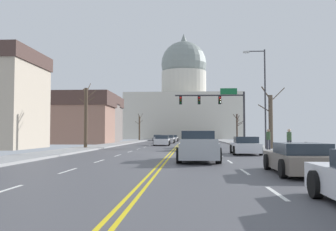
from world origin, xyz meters
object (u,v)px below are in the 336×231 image
(sedan_oncoming_01, at_px, (168,139))
(sedan_near_01, at_px, (192,144))
(sedan_near_02, at_px, (245,146))
(sedan_oncoming_02, at_px, (173,138))
(bicycle_parked, at_px, (305,149))
(pedestrian_00, at_px, (289,139))
(sedan_near_04, at_px, (299,159))
(sedan_near_00, at_px, (194,142))
(pedestrian_01, at_px, (268,138))
(sedan_oncoming_03, at_px, (158,138))
(pickup_truck_near_03, at_px, (198,147))
(street_lamp_right, at_px, (263,91))
(sedan_oncoming_00, at_px, (162,141))

(sedan_oncoming_01, bearing_deg, sedan_near_01, -81.94)
(sedan_near_02, xyz_separation_m, sedan_oncoming_02, (-7.02, 42.92, -0.03))
(sedan_oncoming_02, xyz_separation_m, bicycle_parked, (10.25, -46.05, -0.08))
(pedestrian_00, bearing_deg, sedan_oncoming_02, 103.47)
(sedan_near_04, distance_m, bicycle_parked, 10.33)
(sedan_near_00, height_order, pedestrian_00, pedestrian_00)
(pedestrian_00, relative_size, pedestrian_01, 0.98)
(sedan_near_04, distance_m, sedan_oncoming_02, 56.30)
(pedestrian_01, bearing_deg, sedan_near_01, 171.26)
(sedan_oncoming_03, relative_size, pedestrian_01, 2.62)
(pickup_truck_near_03, height_order, pedestrian_01, pedestrian_01)
(sedan_near_04, relative_size, pedestrian_00, 2.83)
(pedestrian_00, height_order, pedestrian_01, pedestrian_01)
(pickup_truck_near_03, bearing_deg, street_lamp_right, 64.90)
(sedan_oncoming_00, bearing_deg, sedan_oncoming_01, 89.23)
(sedan_near_01, distance_m, sedan_oncoming_01, 24.74)
(sedan_oncoming_02, bearing_deg, sedan_oncoming_03, 113.33)
(sedan_near_01, distance_m, sedan_oncoming_02, 37.24)
(sedan_near_01, relative_size, sedan_near_04, 0.96)
(sedan_oncoming_01, distance_m, bicycle_parked, 35.05)
(sedan_near_00, distance_m, pickup_truck_near_03, 18.34)
(street_lamp_right, distance_m, sedan_oncoming_02, 37.88)
(sedan_near_04, relative_size, sedan_oncoming_01, 1.10)
(pedestrian_01, bearing_deg, pedestrian_00, -83.37)
(pickup_truck_near_03, bearing_deg, pedestrian_01, 61.28)
(street_lamp_right, height_order, sedan_oncoming_01, street_lamp_right)
(street_lamp_right, distance_m, pedestrian_01, 4.58)
(sedan_near_04, height_order, bicycle_parked, sedan_near_04)
(sedan_near_01, height_order, sedan_near_04, sedan_near_01)
(sedan_near_01, relative_size, sedan_oncoming_00, 0.98)
(sedan_near_04, relative_size, sedan_oncoming_02, 1.03)
(pickup_truck_near_03, relative_size, sedan_oncoming_03, 1.27)
(pedestrian_01, bearing_deg, pickup_truck_near_03, -118.72)
(sedan_near_00, height_order, sedan_oncoming_00, sedan_oncoming_00)
(sedan_oncoming_03, bearing_deg, bicycle_parked, -75.73)
(sedan_oncoming_01, xyz_separation_m, sedan_oncoming_02, (0.24, 12.61, -0.03))
(pedestrian_00, xyz_separation_m, bicycle_parked, (0.05, -3.44, -0.59))
(sedan_near_01, bearing_deg, pickup_truck_near_03, -88.97)
(sedan_oncoming_00, xyz_separation_m, sedan_oncoming_03, (-3.18, 31.76, -0.02))
(sedan_near_01, height_order, sedan_oncoming_01, sedan_oncoming_01)
(pedestrian_01, bearing_deg, sedan_near_02, -118.85)
(pedestrian_01, bearing_deg, sedan_near_04, -98.51)
(sedan_near_02, height_order, sedan_oncoming_01, sedan_near_02)
(sedan_near_00, bearing_deg, sedan_oncoming_00, 116.80)
(pedestrian_00, bearing_deg, street_lamp_right, 95.46)
(sedan_oncoming_00, distance_m, sedan_oncoming_02, 23.50)
(sedan_near_02, bearing_deg, pedestrian_01, 61.15)
(sedan_oncoming_00, relative_size, sedan_oncoming_03, 1.04)
(sedan_near_00, relative_size, sedan_oncoming_02, 0.96)
(sedan_oncoming_00, bearing_deg, sedan_near_00, -63.20)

